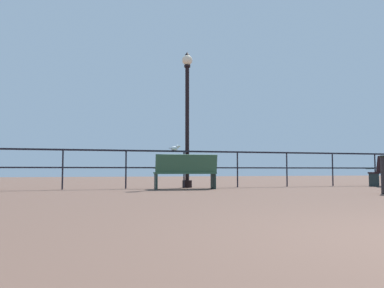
# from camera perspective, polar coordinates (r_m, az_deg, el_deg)

# --- Properties ---
(pier_railing) EXTENTS (24.22, 0.05, 1.12)m
(pier_railing) POSITION_cam_1_polar(r_m,az_deg,el_deg) (11.75, -1.17, -2.43)
(pier_railing) COLOR black
(pier_railing) RESTS_ON ground_plane
(bench_near_left) EXTENTS (1.76, 0.78, 0.96)m
(bench_near_left) POSITION_cam_1_polar(r_m,az_deg,el_deg) (10.93, -0.92, -3.85)
(bench_near_left) COLOR #2D5239
(bench_near_left) RESTS_ON ground_plane
(lamppost_center) EXTENTS (0.32, 0.32, 4.20)m
(lamppost_center) POSITION_cam_1_polar(r_m,az_deg,el_deg) (12.10, -0.70, 4.78)
(lamppost_center) COLOR black
(lamppost_center) RESTS_ON ground_plane
(seagull_on_rail) EXTENTS (0.35, 0.19, 0.17)m
(seagull_on_rail) POSITION_cam_1_polar(r_m,az_deg,el_deg) (11.68, -2.51, -0.57)
(seagull_on_rail) COLOR silver
(seagull_on_rail) RESTS_ON pier_railing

